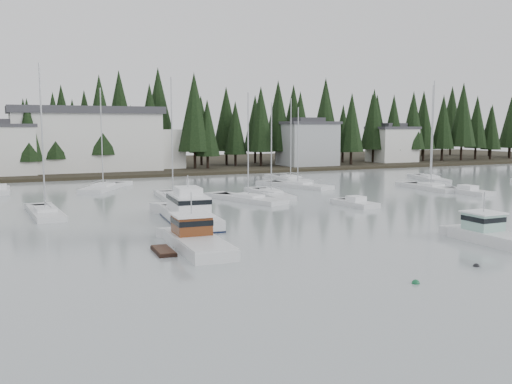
# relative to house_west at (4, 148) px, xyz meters

# --- Properties ---
(ground) EXTENTS (260.00, 260.00, 0.00)m
(ground) POSITION_rel_house_west_xyz_m (18.00, -79.00, -4.65)
(ground) COLOR #8E9799
(ground) RESTS_ON ground
(far_shore_land) EXTENTS (240.00, 54.00, 1.00)m
(far_shore_land) POSITION_rel_house_west_xyz_m (18.00, 18.00, -4.65)
(far_shore_land) COLOR black
(far_shore_land) RESTS_ON ground
(conifer_treeline) EXTENTS (200.00, 22.00, 20.00)m
(conifer_treeline) POSITION_rel_house_west_xyz_m (18.00, 7.00, -4.65)
(conifer_treeline) COLOR black
(conifer_treeline) RESTS_ON ground
(house_west) EXTENTS (9.54, 7.42, 8.75)m
(house_west) POSITION_rel_house_west_xyz_m (0.00, 0.00, 0.00)
(house_west) COLOR silver
(house_west) RESTS_ON ground
(house_east_a) EXTENTS (10.60, 8.48, 9.25)m
(house_east_a) POSITION_rel_house_west_xyz_m (54.00, -1.00, 0.25)
(house_east_a) COLOR #999EA0
(house_east_a) RESTS_ON ground
(house_east_b) EXTENTS (9.54, 7.42, 8.25)m
(house_east_b) POSITION_rel_house_west_xyz_m (76.00, 1.00, -0.25)
(house_east_b) COLOR silver
(house_east_b) RESTS_ON ground
(harbor_inn) EXTENTS (29.50, 11.50, 10.90)m
(harbor_inn) POSITION_rel_house_west_xyz_m (15.04, 3.34, 1.12)
(harbor_inn) COLOR silver
(harbor_inn) RESTS_ON ground
(lobster_boat_brown) EXTENTS (4.63, 8.61, 4.19)m
(lobster_boat_brown) POSITION_rel_house_west_xyz_m (10.41, -62.07, -4.18)
(lobster_boat_brown) COLOR silver
(lobster_boat_brown) RESTS_ON ground
(cabin_cruiser_center) EXTENTS (4.42, 11.07, 4.64)m
(cabin_cruiser_center) POSITION_rel_house_west_xyz_m (13.28, -51.91, -3.96)
(cabin_cruiser_center) COLOR silver
(cabin_cruiser_center) RESTS_ON ground
(lobster_boat_teal) EXTENTS (2.61, 7.31, 4.02)m
(lobster_boat_teal) POSITION_rel_house_west_xyz_m (30.00, -69.13, -4.18)
(lobster_boat_teal) COLOR silver
(lobster_boat_teal) RESTS_ON ground
(sailboat_0) EXTENTS (6.06, 10.53, 14.68)m
(sailboat_0) POSITION_rel_house_west_xyz_m (58.13, -30.99, -4.57)
(sailboat_0) COLOR silver
(sailboat_0) RESTS_ON ground
(sailboat_1) EXTENTS (6.01, 10.64, 11.17)m
(sailboat_1) POSITION_rel_house_west_xyz_m (35.23, -31.23, -4.60)
(sailboat_1) COLOR silver
(sailboat_1) RESTS_ON ground
(sailboat_3) EXTENTS (3.33, 9.16, 14.41)m
(sailboat_3) POSITION_rel_house_west_xyz_m (49.69, -40.65, -4.57)
(sailboat_3) COLOR silver
(sailboat_3) RESTS_ON ground
(sailboat_4) EXTENTS (7.62, 10.34, 13.51)m
(sailboat_4) POSITION_rel_house_west_xyz_m (11.08, -23.09, -4.59)
(sailboat_4) COLOR silver
(sailboat_4) RESTS_ON ground
(sailboat_5) EXTENTS (4.41, 11.25, 12.72)m
(sailboat_5) POSITION_rel_house_west_xyz_m (38.60, -22.92, -4.60)
(sailboat_5) COLOR silver
(sailboat_5) RESTS_ON ground
(sailboat_6) EXTENTS (2.91, 9.42, 14.32)m
(sailboat_6) POSITION_rel_house_west_xyz_m (2.48, -42.81, -4.57)
(sailboat_6) COLOR silver
(sailboat_6) RESTS_ON ground
(sailboat_9) EXTENTS (3.47, 9.93, 14.01)m
(sailboat_9) POSITION_rel_house_west_xyz_m (16.33, -36.80, -4.57)
(sailboat_9) COLOR silver
(sailboat_9) RESTS_ON ground
(sailboat_11) EXTENTS (5.72, 10.10, 12.28)m
(sailboat_11) POSITION_rel_house_west_xyz_m (23.45, -41.41, -4.59)
(sailboat_11) COLOR silver
(sailboat_11) RESTS_ON ground
(sailboat_12) EXTENTS (3.79, 9.87, 11.40)m
(sailboat_12) POSITION_rel_house_west_xyz_m (27.69, -38.51, -4.60)
(sailboat_12) COLOR silver
(sailboat_12) RESTS_ON ground
(runabout_1) EXTENTS (2.64, 5.25, 1.42)m
(runabout_1) POSITION_rel_house_west_xyz_m (31.93, -49.53, -4.52)
(runabout_1) COLOR silver
(runabout_1) RESTS_ON ground
(runabout_2) EXTENTS (2.29, 6.58, 1.42)m
(runabout_2) POSITION_rel_house_west_xyz_m (50.48, -46.20, -4.52)
(runabout_2) COLOR silver
(runabout_2) RESTS_ON ground
(runabout_3) EXTENTS (2.38, 6.80, 1.42)m
(runabout_3) POSITION_rel_house_west_xyz_m (-1.05, -21.61, -4.52)
(runabout_3) COLOR silver
(runabout_3) RESTS_ON ground
(mooring_buoy_green) EXTENTS (0.42, 0.42, 0.42)m
(mooring_buoy_green) POSITION_rel_house_west_xyz_m (18.12, -74.94, -4.65)
(mooring_buoy_green) COLOR #145933
(mooring_buoy_green) RESTS_ON ground
(mooring_buoy_dark) EXTENTS (0.38, 0.38, 0.38)m
(mooring_buoy_dark) POSITION_rel_house_west_xyz_m (23.76, -73.57, -4.65)
(mooring_buoy_dark) COLOR black
(mooring_buoy_dark) RESTS_ON ground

